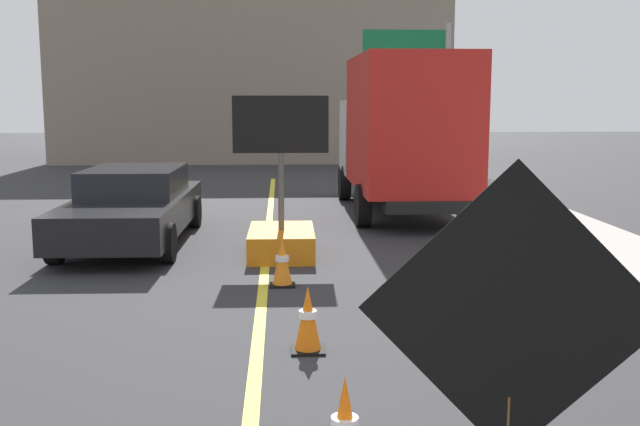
{
  "coord_description": "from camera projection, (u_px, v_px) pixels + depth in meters",
  "views": [
    {
      "loc": [
        0.27,
        -1.0,
        2.63
      ],
      "look_at": [
        0.6,
        5.22,
        1.68
      ],
      "focal_mm": 41.8,
      "sensor_mm": 36.0,
      "label": 1
    }
  ],
  "objects": [
    {
      "name": "traffic_cone_mid_lane",
      "position": [
        308.0,
        319.0,
        7.82
      ],
      "size": [
        0.36,
        0.36,
        0.71
      ],
      "color": "black",
      "rests_on": "ground"
    },
    {
      "name": "arrow_board_trailer",
      "position": [
        281.0,
        228.0,
        12.65
      ],
      "size": [
        1.6,
        1.81,
        2.7
      ],
      "color": "orange",
      "rests_on": "ground"
    },
    {
      "name": "pickup_car",
      "position": [
        133.0,
        205.0,
        13.74
      ],
      "size": [
        2.09,
        5.22,
        1.38
      ],
      "color": "black",
      "rests_on": "ground"
    },
    {
      "name": "far_building_block",
      "position": [
        254.0,
        61.0,
        34.19
      ],
      "size": [
        16.5,
        8.99,
        8.83
      ],
      "primitive_type": "cube",
      "color": "gray",
      "rests_on": "ground"
    },
    {
      "name": "roadwork_sign",
      "position": [
        512.0,
        320.0,
        3.95
      ],
      "size": [
        1.61,
        0.33,
        2.33
      ],
      "color": "#593819",
      "rests_on": "ground"
    },
    {
      "name": "traffic_cone_far_lane",
      "position": [
        282.0,
        262.0,
        10.59
      ],
      "size": [
        0.36,
        0.36,
        0.7
      ],
      "color": "black",
      "rests_on": "ground"
    },
    {
      "name": "box_truck",
      "position": [
        403.0,
        132.0,
        17.08
      ],
      "size": [
        2.52,
        6.65,
        3.57
      ],
      "color": "black",
      "rests_on": "ground"
    },
    {
      "name": "lane_center_stripe",
      "position": [
        255.0,
        370.0,
        7.29
      ],
      "size": [
        0.14,
        36.0,
        0.01
      ],
      "primitive_type": "cube",
      "color": "yellow",
      "rests_on": "ground"
    },
    {
      "name": "highway_guide_sign",
      "position": [
        423.0,
        74.0,
        23.49
      ],
      "size": [
        2.79,
        0.18,
        5.0
      ],
      "color": "gray",
      "rests_on": "ground"
    }
  ]
}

